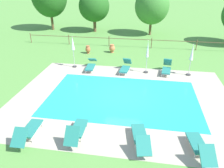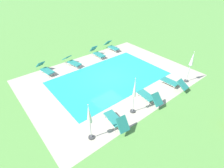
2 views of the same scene
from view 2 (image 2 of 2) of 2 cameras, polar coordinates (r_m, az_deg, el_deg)
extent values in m
plane|color=#599342|center=(14.19, -0.84, 1.96)|extent=(160.00, 160.00, 0.00)
cube|color=#B2A893|center=(14.19, -0.84, 1.97)|extent=(13.00, 9.60, 0.01)
cube|color=#23A8C1|center=(14.19, -0.84, 1.97)|extent=(8.90, 5.50, 0.01)
cube|color=#C0B59F|center=(12.48, 7.47, -3.48)|extent=(9.38, 0.24, 0.01)
cube|color=#C0B59F|center=(16.23, -7.24, 6.16)|extent=(9.38, 0.24, 0.01)
cube|color=#C0B59F|center=(12.41, -17.59, -5.31)|extent=(0.24, 5.50, 0.01)
cube|color=#C0B59F|center=(17.04, 11.32, 7.19)|extent=(0.24, 5.50, 0.01)
cube|color=#237A70|center=(17.41, -4.21, 9.51)|extent=(0.61, 1.31, 0.07)
cube|color=#237A70|center=(17.99, -6.06, 11.33)|extent=(0.61, 0.63, 0.66)
cube|color=silver|center=(17.43, -4.20, 9.34)|extent=(0.58, 1.28, 0.04)
cylinder|color=silver|center=(17.22, -2.39, 8.63)|extent=(0.04, 0.04, 0.28)
cylinder|color=silver|center=(16.94, -3.76, 8.14)|extent=(0.04, 0.04, 0.28)
cylinder|color=silver|center=(18.03, -4.59, 9.78)|extent=(0.04, 0.04, 0.28)
cylinder|color=silver|center=(17.76, -5.93, 9.32)|extent=(0.04, 0.04, 0.28)
cube|color=#237A70|center=(16.10, -12.11, 6.63)|extent=(0.84, 1.39, 0.07)
cube|color=#237A70|center=(16.74, -14.44, 8.26)|extent=(0.73, 0.85, 0.51)
cube|color=silver|center=(16.13, -12.08, 6.46)|extent=(0.80, 1.36, 0.04)
cylinder|color=silver|center=(15.93, -10.05, 5.86)|extent=(0.04, 0.04, 0.28)
cylinder|color=silver|center=(15.66, -11.43, 5.15)|extent=(0.04, 0.04, 0.28)
cylinder|color=silver|center=(16.71, -12.60, 6.96)|extent=(0.04, 0.04, 0.28)
cylinder|color=silver|center=(16.44, -13.96, 6.29)|extent=(0.04, 0.04, 0.28)
cube|color=#237A70|center=(10.25, 0.48, -11.00)|extent=(0.77, 1.37, 0.07)
cube|color=#237A70|center=(9.49, 3.52, -12.91)|extent=(0.67, 0.65, 0.70)
cube|color=silver|center=(10.29, 0.48, -11.21)|extent=(0.73, 1.34, 0.04)
cylinder|color=silver|center=(10.62, -2.33, -10.37)|extent=(0.04, 0.04, 0.28)
cylinder|color=silver|center=(10.80, 0.05, -9.37)|extent=(0.04, 0.04, 0.28)
cylinder|color=silver|center=(9.96, 0.95, -14.18)|extent=(0.04, 0.04, 0.28)
cylinder|color=silver|center=(10.16, 3.44, -13.01)|extent=(0.04, 0.04, 0.28)
cube|color=#237A70|center=(15.51, -20.24, 4.04)|extent=(0.80, 1.38, 0.07)
cube|color=#237A70|center=(16.18, -22.22, 5.95)|extent=(0.70, 0.78, 0.59)
cube|color=silver|center=(15.54, -20.20, 3.87)|extent=(0.77, 1.35, 0.04)
cylinder|color=silver|center=(15.26, -18.24, 3.20)|extent=(0.04, 0.04, 0.28)
cylinder|color=silver|center=(15.06, -19.83, 2.42)|extent=(0.04, 0.04, 0.28)
cylinder|color=silver|center=(16.13, -20.38, 4.49)|extent=(0.04, 0.04, 0.28)
cylinder|color=silver|center=(15.94, -21.91, 3.76)|extent=(0.04, 0.04, 0.28)
cube|color=#237A70|center=(12.06, 11.00, -3.59)|extent=(0.73, 1.36, 0.07)
cube|color=#237A70|center=(11.39, 14.39, -4.82)|extent=(0.66, 0.71, 0.64)
cube|color=silver|center=(12.09, 10.98, -3.80)|extent=(0.70, 1.33, 0.04)
cylinder|color=silver|center=(12.33, 8.31, -3.35)|extent=(0.04, 0.04, 0.28)
cylinder|color=silver|center=(12.61, 10.07, -2.55)|extent=(0.04, 0.04, 0.28)
cylinder|color=silver|center=(11.73, 11.82, -6.07)|extent=(0.04, 0.04, 0.28)
cylinder|color=silver|center=(12.03, 13.59, -5.15)|extent=(0.04, 0.04, 0.28)
cube|color=#237A70|center=(18.86, 0.50, 11.62)|extent=(0.64, 1.32, 0.07)
cube|color=#237A70|center=(19.43, -1.43, 13.21)|extent=(0.62, 0.69, 0.61)
cube|color=silver|center=(18.88, 0.50, 11.47)|extent=(0.61, 1.29, 0.04)
cylinder|color=silver|center=(18.71, 2.24, 10.82)|extent=(0.04, 0.04, 0.28)
cylinder|color=silver|center=(18.40, 1.06, 10.41)|extent=(0.04, 0.04, 0.28)
cylinder|color=silver|center=(19.47, -0.03, 11.81)|extent=(0.04, 0.04, 0.28)
cylinder|color=silver|center=(19.16, -1.20, 11.42)|extent=(0.04, 0.04, 0.28)
cube|color=#237A70|center=(13.90, 18.18, 0.80)|extent=(0.68, 1.33, 0.07)
cube|color=#237A70|center=(13.44, 21.94, -0.17)|extent=(0.64, 0.79, 0.50)
cube|color=silver|center=(13.93, 18.14, 0.62)|extent=(0.64, 1.31, 0.04)
cylinder|color=silver|center=(14.01, 15.63, 0.74)|extent=(0.04, 0.04, 0.28)
cylinder|color=silver|center=(14.40, 16.75, 1.50)|extent=(0.04, 0.04, 0.28)
cylinder|color=silver|center=(13.60, 19.44, -1.16)|extent=(0.04, 0.04, 0.28)
cylinder|color=silver|center=(14.00, 20.49, -0.33)|extent=(0.04, 0.04, 0.28)
cylinder|color=#383838|center=(14.94, 22.88, 0.95)|extent=(0.32, 0.32, 0.08)
cylinder|color=#B2B5B7|center=(14.61, 23.47, 3.18)|extent=(0.04, 0.04, 1.45)
cone|color=white|center=(14.07, 24.61, 7.47)|extent=(0.27, 0.27, 1.02)
sphere|color=white|center=(13.87, 25.13, 9.41)|extent=(0.05, 0.05, 0.05)
cylinder|color=#383838|center=(11.13, 6.69, -8.75)|extent=(0.32, 0.32, 0.08)
cylinder|color=#B2B5B7|center=(10.74, 6.89, -6.47)|extent=(0.04, 0.04, 1.25)
cone|color=white|center=(9.99, 7.37, -1.15)|extent=(0.20, 0.20, 1.20)
sphere|color=white|center=(9.65, 7.63, 1.84)|extent=(0.05, 0.05, 0.05)
cylinder|color=#383838|center=(9.76, -6.71, -16.78)|extent=(0.32, 0.32, 0.08)
cylinder|color=#B2B5B7|center=(9.33, -6.95, -14.61)|extent=(0.04, 0.04, 1.20)
cone|color=white|center=(8.51, -7.48, -9.51)|extent=(0.26, 0.26, 1.10)
sphere|color=white|center=(8.13, -7.78, -6.62)|extent=(0.05, 0.05, 0.05)
camera|label=1|loc=(21.40, -25.61, 28.63)|focal=34.20mm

